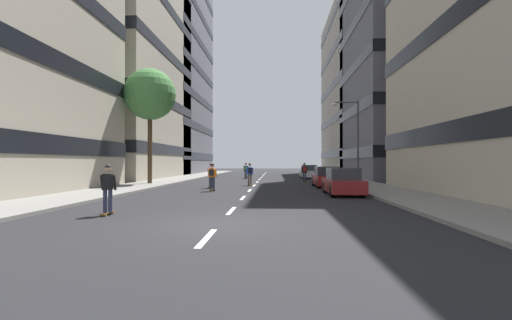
% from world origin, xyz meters
% --- Properties ---
extents(ground_plane, '(143.71, 143.71, 0.00)m').
position_xyz_m(ground_plane, '(0.00, 23.95, 0.00)').
color(ground_plane, black).
extents(sidewalk_left, '(3.66, 65.87, 0.14)m').
position_xyz_m(sidewalk_left, '(-8.50, 26.94, 0.07)').
color(sidewalk_left, gray).
rests_on(sidewalk_left, ground_plane).
extents(sidewalk_right, '(3.66, 65.87, 0.14)m').
position_xyz_m(sidewalk_right, '(8.50, 26.94, 0.07)').
color(sidewalk_right, gray).
rests_on(sidewalk_right, ground_plane).
extents(lane_markings, '(0.16, 57.20, 0.01)m').
position_xyz_m(lane_markings, '(0.00, 25.50, 0.00)').
color(lane_markings, silver).
rests_on(lane_markings, ground_plane).
extents(building_left_mid, '(14.61, 20.69, 26.86)m').
position_xyz_m(building_left_mid, '(-17.58, 30.36, 13.52)').
color(building_left_mid, '#B2A893').
rests_on(building_left_mid, ground_plane).
extents(building_left_far, '(14.61, 22.36, 36.62)m').
position_xyz_m(building_left_far, '(-17.58, 47.50, 18.40)').
color(building_left_far, slate).
rests_on(building_left_far, ground_plane).
extents(building_right_mid, '(14.61, 16.92, 32.93)m').
position_xyz_m(building_right_mid, '(17.58, 30.36, 16.55)').
color(building_right_mid, slate).
rests_on(building_right_mid, ground_plane).
extents(building_right_far, '(14.61, 21.89, 25.70)m').
position_xyz_m(building_right_far, '(17.58, 47.50, 12.94)').
color(building_right_far, '#BCB29E').
rests_on(building_right_far, ground_plane).
extents(parked_car_near, '(1.82, 4.40, 1.52)m').
position_xyz_m(parked_car_near, '(5.47, 10.03, 0.70)').
color(parked_car_near, maroon).
rests_on(parked_car_near, ground_plane).
extents(parked_car_mid, '(1.82, 4.40, 1.52)m').
position_xyz_m(parked_car_mid, '(5.47, 31.16, 0.70)').
color(parked_car_mid, silver).
rests_on(parked_car_mid, ground_plane).
extents(parked_car_far, '(1.82, 4.40, 1.52)m').
position_xyz_m(parked_car_far, '(5.47, 16.52, 0.70)').
color(parked_car_far, maroon).
rests_on(parked_car_far, ground_plane).
extents(street_tree_near, '(4.15, 4.15, 9.29)m').
position_xyz_m(street_tree_near, '(-8.50, 18.32, 7.31)').
color(street_tree_near, '#4C3823').
rests_on(street_tree_near, sidewalk_left).
extents(streetlamp_right, '(2.13, 0.30, 6.50)m').
position_xyz_m(streetlamp_right, '(7.77, 18.11, 4.14)').
color(streetlamp_right, '#3F3F44').
rests_on(streetlamp_right, sidewalk_right).
extents(skater_0, '(0.55, 0.92, 1.78)m').
position_xyz_m(skater_0, '(-2.33, 12.19, 1.02)').
color(skater_0, brown).
rests_on(skater_0, ground_plane).
extents(skater_1, '(0.56, 0.92, 1.78)m').
position_xyz_m(skater_1, '(-1.59, 29.44, 1.02)').
color(skater_1, brown).
rests_on(skater_1, ground_plane).
extents(skater_2, '(0.57, 0.92, 1.78)m').
position_xyz_m(skater_2, '(-2.89, 14.86, 1.02)').
color(skater_2, brown).
rests_on(skater_2, ground_plane).
extents(skater_3, '(0.57, 0.92, 1.78)m').
position_xyz_m(skater_3, '(-0.34, 17.91, 1.02)').
color(skater_3, brown).
rests_on(skater_3, ground_plane).
extents(skater_4, '(0.56, 0.92, 1.78)m').
position_xyz_m(skater_4, '(4.32, 22.54, 1.02)').
color(skater_4, brown).
rests_on(skater_4, ground_plane).
extents(skater_5, '(0.54, 0.91, 1.78)m').
position_xyz_m(skater_5, '(-4.18, 1.63, 0.98)').
color(skater_5, brown).
rests_on(skater_5, ground_plane).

